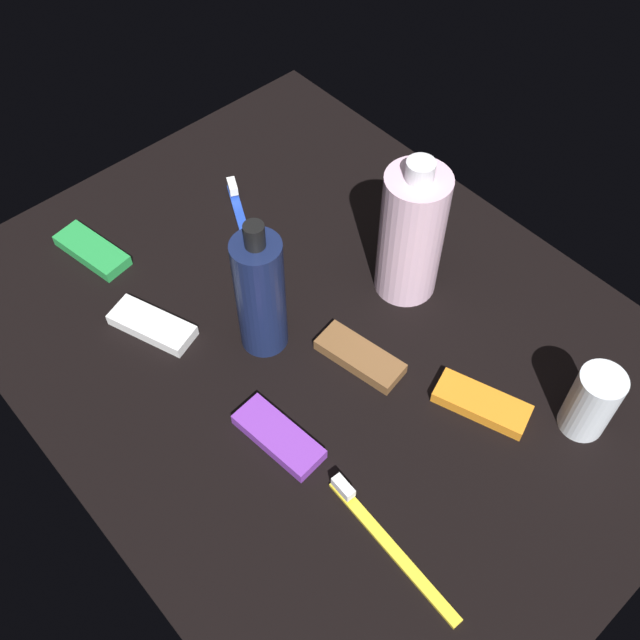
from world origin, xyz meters
TOP-DOWN VIEW (x-y plane):
  - ground_plane at (0.00, 0.00)cm, footprint 84.00×64.00cm
  - lotion_bottle at (-4.01, -5.14)cm, footprint 5.53×5.53cm
  - bodywash_bottle at (1.09, 13.16)cm, footprint 7.56×7.56cm
  - deodorant_stick at (27.62, 13.20)cm, footprint 4.92×4.92cm
  - toothbrush_yellow at (22.75, -11.89)cm, footprint 18.04×2.19cm
  - toothbrush_blue at (-20.07, 4.21)cm, footprint 16.63×9.14cm
  - snack_bar_orange at (19.10, 6.69)cm, footprint 11.14×7.20cm
  - snack_bar_purple at (7.35, -12.51)cm, footprint 10.73×4.97cm
  - snack_bar_white at (-13.93, -14.17)cm, footprint 11.14×7.27cm
  - snack_bar_green at (-29.02, -13.17)cm, footprint 10.93×5.71cm
  - snack_bar_brown at (5.71, 1.03)cm, footprint 10.94×5.74cm

SIDE VIEW (x-z plane):
  - ground_plane at x=0.00cm, z-range -1.20..0.00cm
  - toothbrush_yellow at x=22.75cm, z-range -0.44..1.66cm
  - toothbrush_blue at x=-20.07cm, z-range -0.44..1.66cm
  - snack_bar_orange at x=19.10cm, z-range 0.00..1.50cm
  - snack_bar_purple at x=7.35cm, z-range 0.00..1.50cm
  - snack_bar_white at x=-13.93cm, z-range 0.00..1.50cm
  - snack_bar_green at x=-29.02cm, z-range 0.00..1.50cm
  - snack_bar_brown at x=5.71cm, z-range 0.00..1.50cm
  - deodorant_stick at x=27.62cm, z-range 0.00..8.91cm
  - lotion_bottle at x=-4.01cm, z-range -1.15..17.76cm
  - bodywash_bottle at x=1.09cm, z-range -0.88..18.71cm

